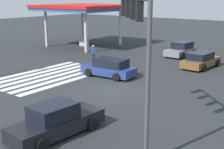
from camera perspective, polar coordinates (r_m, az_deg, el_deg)
name	(u,v)px	position (r m, az deg, el deg)	size (l,w,h in m)	color
ground_plane	(112,90)	(21.95, 0.00, -2.79)	(131.11, 131.11, 0.00)	#2B2D30
crosswalk_markings	(50,76)	(26.21, -11.27, -0.21)	(9.91, 5.35, 0.01)	silver
traffic_signal_mast	(137,32)	(13.34, 4.56, 7.77)	(4.09, 4.09, 6.55)	#47474C
car_1	(109,68)	(25.34, -0.50, 1.22)	(2.33, 4.51, 1.49)	navy
car_2	(56,121)	(15.02, -10.18, -8.44)	(4.91, 2.21, 1.59)	black
car_3	(201,60)	(29.59, 15.92, 2.52)	(4.68, 2.37, 1.44)	brown
car_4	(181,50)	(34.66, 12.52, 4.48)	(4.21, 2.28, 1.56)	gray
gas_station_canopy	(83,9)	(40.61, -5.26, 11.89)	(9.85, 9.85, 5.27)	#23519E
pedestrian	(93,52)	(31.17, -3.45, 4.07)	(0.42, 0.40, 1.65)	#232842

